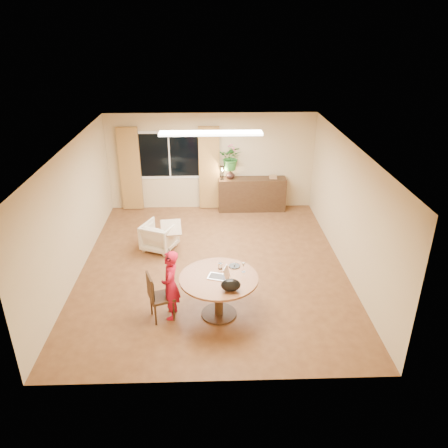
% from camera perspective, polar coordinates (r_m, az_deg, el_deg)
% --- Properties ---
extents(floor, '(6.50, 6.50, 0.00)m').
position_cam_1_polar(floor, '(9.33, -1.49, -5.53)').
color(floor, brown).
rests_on(floor, ground).
extents(ceiling, '(6.50, 6.50, 0.00)m').
position_cam_1_polar(ceiling, '(8.30, -1.69, 10.07)').
color(ceiling, white).
rests_on(ceiling, wall_back).
extents(wall_back, '(5.50, 0.00, 5.50)m').
position_cam_1_polar(wall_back, '(11.79, -1.71, 8.11)').
color(wall_back, '#CAB283').
rests_on(wall_back, floor).
extents(wall_left, '(0.00, 6.50, 6.50)m').
position_cam_1_polar(wall_left, '(9.15, -19.08, 1.49)').
color(wall_left, '#CAB283').
rests_on(wall_left, floor).
extents(wall_right, '(0.00, 6.50, 6.50)m').
position_cam_1_polar(wall_right, '(9.16, 15.89, 1.97)').
color(wall_right, '#CAB283').
rests_on(wall_right, floor).
extents(window, '(1.70, 0.03, 1.30)m').
position_cam_1_polar(window, '(11.76, -7.15, 8.91)').
color(window, white).
rests_on(window, wall_back).
extents(curtain_left, '(0.55, 0.08, 2.25)m').
position_cam_1_polar(curtain_left, '(11.93, -12.15, 6.99)').
color(curtain_left, brown).
rests_on(curtain_left, wall_back).
extents(curtain_right, '(0.55, 0.08, 2.25)m').
position_cam_1_polar(curtain_right, '(11.74, -1.94, 7.25)').
color(curtain_right, brown).
rests_on(curtain_right, wall_back).
extents(ceiling_panel, '(2.20, 0.35, 0.05)m').
position_cam_1_polar(ceiling_panel, '(9.47, -1.73, 11.77)').
color(ceiling_panel, white).
rests_on(ceiling_panel, ceiling).
extents(dining_table, '(1.36, 1.36, 0.77)m').
position_cam_1_polar(dining_table, '(7.59, -0.69, -8.02)').
color(dining_table, brown).
rests_on(dining_table, floor).
extents(dining_chair, '(0.54, 0.52, 0.90)m').
position_cam_1_polar(dining_chair, '(7.69, -8.16, -9.29)').
color(dining_chair, '#321C10').
rests_on(dining_chair, floor).
extents(child, '(0.49, 0.34, 1.29)m').
position_cam_1_polar(child, '(7.59, -6.98, -7.93)').
color(child, red).
rests_on(child, floor).
extents(laptop, '(0.39, 0.32, 0.23)m').
position_cam_1_polar(laptop, '(7.44, -0.84, -6.21)').
color(laptop, '#B7B7BC').
rests_on(laptop, dining_table).
extents(tumbler, '(0.09, 0.09, 0.11)m').
position_cam_1_polar(tumbler, '(7.71, -0.49, -5.52)').
color(tumbler, white).
rests_on(tumbler, dining_table).
extents(wine_glass, '(0.08, 0.08, 0.19)m').
position_cam_1_polar(wine_glass, '(7.61, 2.56, -5.67)').
color(wine_glass, white).
rests_on(wine_glass, dining_table).
extents(pot_lid, '(0.22, 0.22, 0.03)m').
position_cam_1_polar(pot_lid, '(7.80, 1.38, -5.45)').
color(pot_lid, white).
rests_on(pot_lid, dining_table).
extents(handbag, '(0.35, 0.24, 0.22)m').
position_cam_1_polar(handbag, '(7.10, 0.89, -7.99)').
color(handbag, black).
rests_on(handbag, dining_table).
extents(armchair, '(0.90, 0.91, 0.64)m').
position_cam_1_polar(armchair, '(9.97, -8.43, -1.59)').
color(armchair, '#BDA996').
rests_on(armchair, floor).
extents(throw, '(0.51, 0.60, 0.03)m').
position_cam_1_polar(throw, '(9.72, -6.97, -0.04)').
color(throw, beige).
rests_on(throw, armchair).
extents(sideboard, '(1.81, 0.44, 0.90)m').
position_cam_1_polar(sideboard, '(11.89, 3.67, 3.90)').
color(sideboard, '#321C10').
rests_on(sideboard, floor).
extents(vase, '(0.29, 0.29, 0.25)m').
position_cam_1_polar(vase, '(11.65, 0.83, 6.51)').
color(vase, black).
rests_on(vase, sideboard).
extents(bouquet, '(0.69, 0.63, 0.66)m').
position_cam_1_polar(bouquet, '(11.52, 0.96, 8.65)').
color(bouquet, '#326927').
rests_on(bouquet, vase).
extents(book_stack, '(0.23, 0.20, 0.08)m').
position_cam_1_polar(book_stack, '(11.79, 6.44, 6.15)').
color(book_stack, '#8E6248').
rests_on(book_stack, sideboard).
extents(desk_lamp, '(0.18, 0.18, 0.37)m').
position_cam_1_polar(desk_lamp, '(11.58, -0.24, 6.70)').
color(desk_lamp, black).
rests_on(desk_lamp, sideboard).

